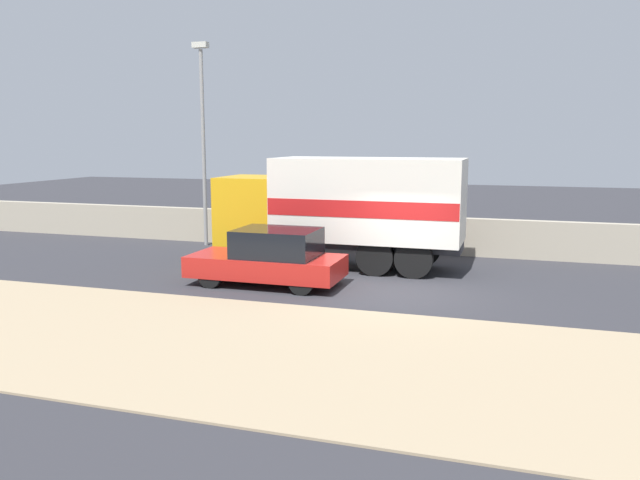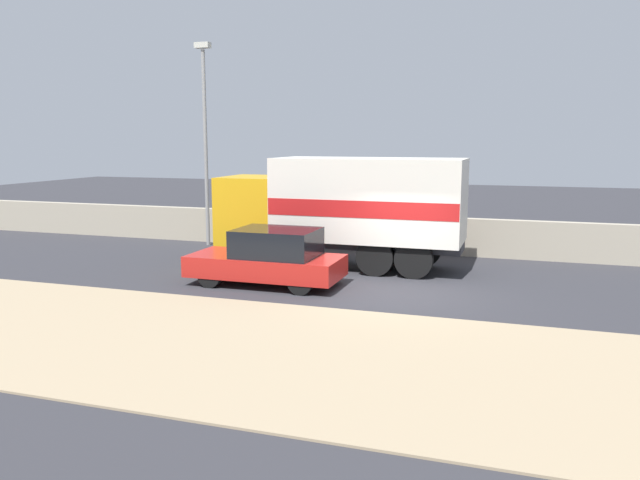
# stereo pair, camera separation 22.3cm
# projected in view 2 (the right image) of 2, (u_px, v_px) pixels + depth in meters

# --- Properties ---
(ground_plane) EXTENTS (80.00, 80.00, 0.00)m
(ground_plane) POSITION_uv_depth(u_px,v_px,m) (393.00, 292.00, 16.16)
(ground_plane) COLOR #2D2D33
(dirt_shoulder_foreground) EXTENTS (60.00, 6.22, 0.04)m
(dirt_shoulder_foreground) POSITION_uv_depth(u_px,v_px,m) (335.00, 357.00, 11.29)
(dirt_shoulder_foreground) COLOR #9E896B
(dirt_shoulder_foreground) RESTS_ON ground_plane
(stone_wall_backdrop) EXTENTS (60.00, 0.35, 1.28)m
(stone_wall_backdrop) POSITION_uv_depth(u_px,v_px,m) (428.00, 235.00, 21.53)
(stone_wall_backdrop) COLOR #A39984
(stone_wall_backdrop) RESTS_ON ground_plane
(street_lamp) EXTENTS (0.56, 0.28, 7.34)m
(street_lamp) POSITION_uv_depth(u_px,v_px,m) (205.00, 131.00, 22.73)
(street_lamp) COLOR gray
(street_lamp) RESTS_ON ground_plane
(box_truck) EXTENTS (7.55, 2.35, 3.37)m
(box_truck) POSITION_uv_depth(u_px,v_px,m) (346.00, 206.00, 19.03)
(box_truck) COLOR gold
(box_truck) RESTS_ON ground_plane
(car_hatchback) EXTENTS (4.16, 1.80, 1.55)m
(car_hatchback) POSITION_uv_depth(u_px,v_px,m) (270.00, 258.00, 16.87)
(car_hatchback) COLOR #B21E19
(car_hatchback) RESTS_ON ground_plane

